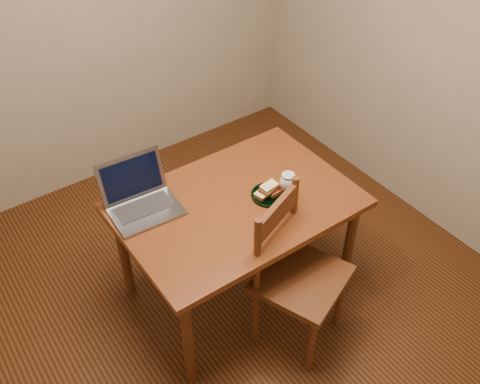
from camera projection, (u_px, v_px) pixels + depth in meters
floor at (227, 293)px, 3.43m from camera, size 3.20×3.20×0.02m
back_wall at (87, 12)px, 3.56m from camera, size 3.20×0.02×2.60m
right_wall at (439, 37)px, 3.28m from camera, size 0.02×3.20×2.60m
table at (237, 213)px, 3.02m from camera, size 1.30×0.90×0.74m
chair at (298, 269)px, 2.86m from camera, size 0.59×0.58×0.49m
plate at (269, 195)px, 2.99m from camera, size 0.21×0.21×0.02m
sandwich_cheese at (264, 193)px, 2.97m from camera, size 0.11×0.08×0.03m
sandwich_tomato at (276, 190)px, 2.99m from camera, size 0.11×0.06×0.03m
sandwich_top at (269, 188)px, 2.97m from camera, size 0.13×0.09×0.04m
milk_glass at (287, 187)px, 2.93m from camera, size 0.09×0.09×0.17m
laptop at (139, 195)px, 2.90m from camera, size 0.39×0.36×0.27m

